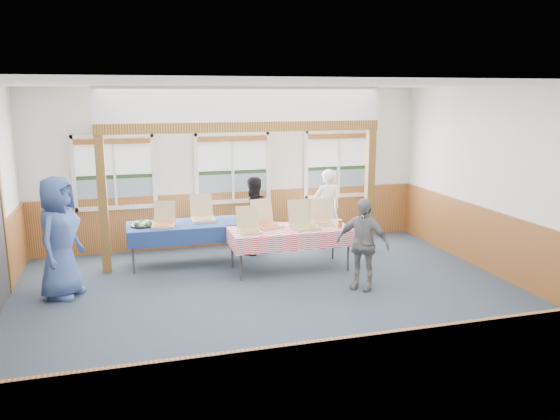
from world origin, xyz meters
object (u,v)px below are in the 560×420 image
object	(u,v)px
woman_white	(327,209)
table_right	(290,231)
man_blue	(59,238)
table_left	(185,226)
person_grey	(362,244)
woman_black	(253,216)

from	to	relation	value
woman_white	table_right	bearing A→B (deg)	38.35
table_right	man_blue	bearing A→B (deg)	169.31
table_left	table_right	world-z (taller)	same
table_left	woman_white	world-z (taller)	woman_white
table_right	man_blue	world-z (taller)	man_blue
table_right	man_blue	distance (m)	3.77
woman_white	man_blue	bearing A→B (deg)	9.85
table_left	table_right	distance (m)	1.93
man_blue	woman_white	bearing A→B (deg)	-50.12
table_right	person_grey	bearing A→B (deg)	-71.91
man_blue	woman_black	bearing A→B (deg)	-43.16
table_left	man_blue	distance (m)	2.34
table_left	table_right	xyz separation A→B (m)	(1.73, -0.85, 0.00)
woman_white	man_blue	xyz separation A→B (m)	(-4.87, -1.46, 0.14)
table_left	woman_white	distance (m)	2.87
table_right	man_blue	xyz separation A→B (m)	(-3.75, -0.33, 0.24)
woman_black	man_blue	world-z (taller)	man_blue
person_grey	woman_black	bearing A→B (deg)	161.14
woman_white	woman_black	bearing A→B (deg)	-6.93
person_grey	table_left	bearing A→B (deg)	-175.57
table_left	man_blue	xyz separation A→B (m)	(-2.01, -1.18, 0.24)
table_right	woman_white	bearing A→B (deg)	29.48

